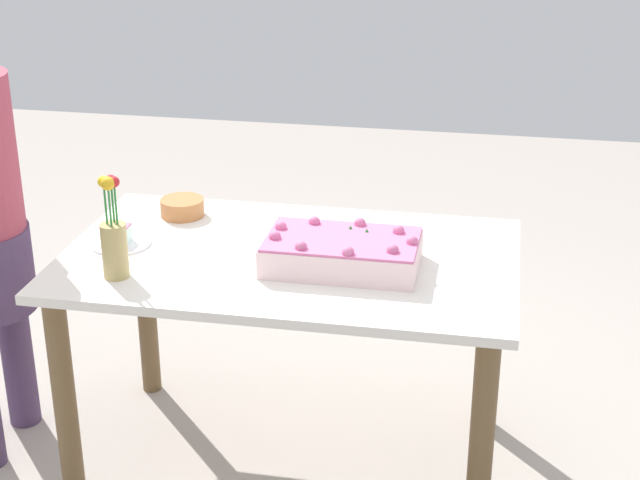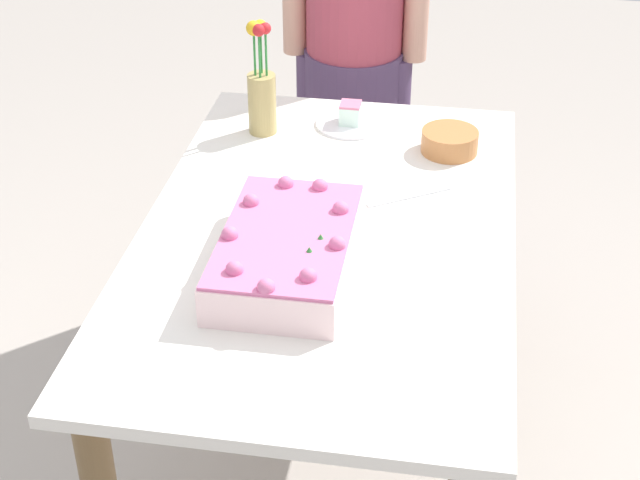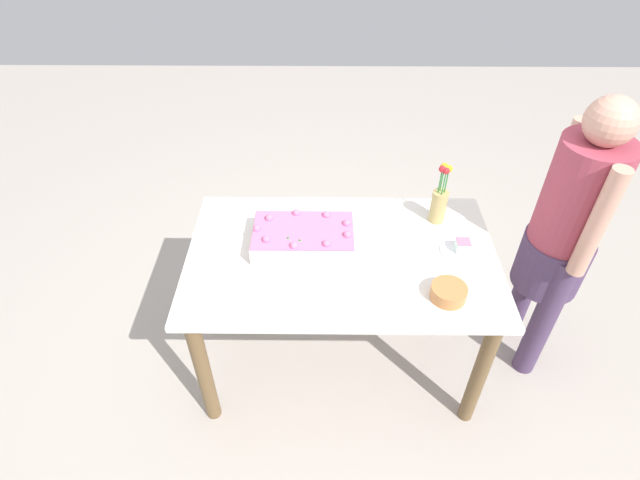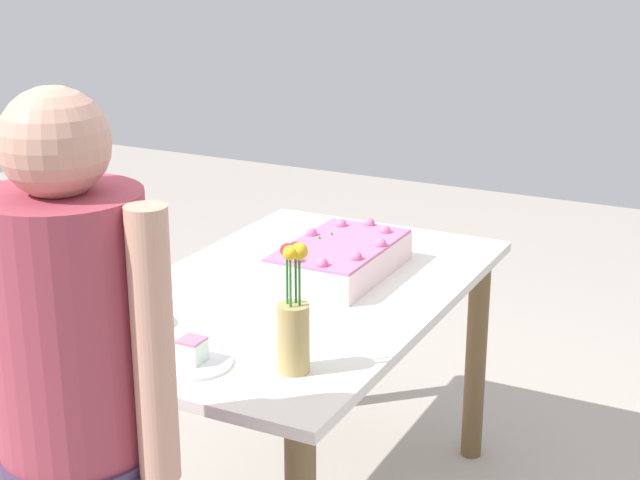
{
  "view_description": "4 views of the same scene",
  "coord_description": "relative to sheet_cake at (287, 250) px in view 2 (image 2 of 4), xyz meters",
  "views": [
    {
      "loc": [
        0.61,
        -2.7,
        1.98
      ],
      "look_at": [
        0.1,
        -0.03,
        0.83
      ],
      "focal_mm": 55.0,
      "sensor_mm": 36.0,
      "label": 1
    },
    {
      "loc": [
        1.88,
        0.29,
        1.96
      ],
      "look_at": [
        0.09,
        -0.0,
        0.79
      ],
      "focal_mm": 55.0,
      "sensor_mm": 36.0,
      "label": 2
    },
    {
      "loc": [
        0.08,
        1.64,
        2.3
      ],
      "look_at": [
        0.1,
        -0.05,
        0.81
      ],
      "focal_mm": 28.0,
      "sensor_mm": 36.0,
      "label": 3
    },
    {
      "loc": [
        -2.28,
        -1.24,
        1.76
      ],
      "look_at": [
        0.05,
        -0.06,
        0.9
      ],
      "focal_mm": 55.0,
      "sensor_mm": 36.0,
      "label": 4
    }
  ],
  "objects": [
    {
      "name": "ground_plane",
      "position": [
        -0.17,
        0.06,
        -0.81
      ],
      "size": [
        8.0,
        8.0,
        0.0
      ],
      "primitive_type": "plane",
      "color": "#ABA196"
    },
    {
      "name": "dining_table",
      "position": [
        -0.17,
        0.06,
        -0.17
      ],
      "size": [
        1.4,
        0.85,
        0.76
      ],
      "color": "silver",
      "rests_on": "ground_plane"
    },
    {
      "name": "sheet_cake",
      "position": [
        0.0,
        0.0,
        0.0
      ],
      "size": [
        0.46,
        0.27,
        0.12
      ],
      "color": "#FDD8D8",
      "rests_on": "dining_table"
    },
    {
      "name": "serving_plate_with_slice",
      "position": [
        -0.72,
        0.04,
        -0.03
      ],
      "size": [
        0.19,
        0.19,
        0.07
      ],
      "color": "white",
      "rests_on": "dining_table"
    },
    {
      "name": "cake_knife",
      "position": [
        -0.35,
        0.23,
        -0.05
      ],
      "size": [
        0.14,
        0.2,
        0.0
      ],
      "primitive_type": "cube",
      "rotation": [
        0.0,
        0.0,
        5.28
      ],
      "color": "silver",
      "rests_on": "dining_table"
    },
    {
      "name": "flower_vase",
      "position": [
        -0.64,
        -0.19,
        0.07
      ],
      "size": [
        0.08,
        0.08,
        0.31
      ],
      "color": "tan",
      "rests_on": "dining_table"
    },
    {
      "name": "fruit_bowl",
      "position": [
        -0.6,
        0.32,
        -0.02
      ],
      "size": [
        0.15,
        0.15,
        0.06
      ],
      "primitive_type": "cylinder",
      "color": "#BB753F",
      "rests_on": "dining_table"
    },
    {
      "name": "person_standing",
      "position": [
        -1.17,
        -0.01,
        0.04
      ],
      "size": [
        0.31,
        0.45,
        1.49
      ],
      "color": "#4A3557",
      "rests_on": "ground_plane"
    }
  ]
}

